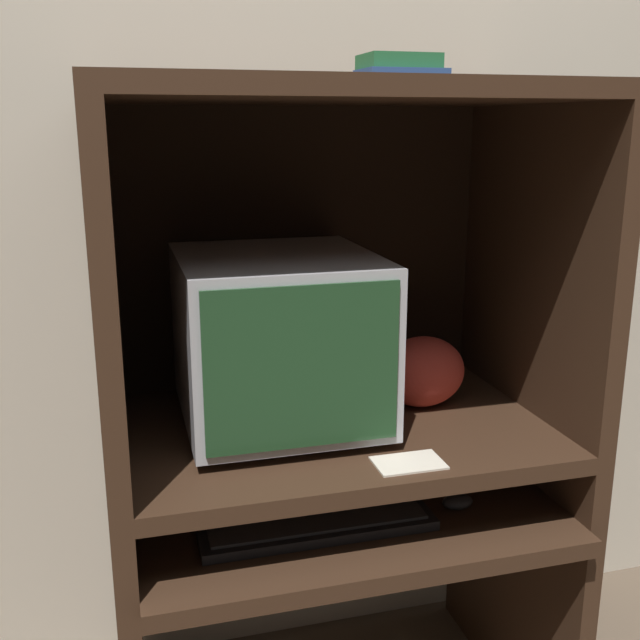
{
  "coord_description": "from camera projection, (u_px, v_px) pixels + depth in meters",
  "views": [
    {
      "loc": [
        -0.43,
        -1.14,
        1.39
      ],
      "look_at": [
        -0.04,
        0.31,
        1.0
      ],
      "focal_mm": 42.0,
      "sensor_mm": 36.0,
      "label": 1
    }
  ],
  "objects": [
    {
      "name": "mouse",
      "position": [
        457.0,
        502.0,
        1.58
      ],
      "size": [
        0.07,
        0.05,
        0.03
      ],
      "color": "#28282B",
      "rests_on": "desk_base"
    },
    {
      "name": "desk_base",
      "position": [
        341.0,
        586.0,
        1.68
      ],
      "size": [
        0.96,
        0.66,
        0.61
      ],
      "color": "#382316",
      "rests_on": "ground_plane"
    },
    {
      "name": "crt_monitor",
      "position": [
        278.0,
        338.0,
        1.58
      ],
      "size": [
        0.4,
        0.45,
        0.37
      ],
      "color": "#B2B2B7",
      "rests_on": "desk_monitor_shelf"
    },
    {
      "name": "snack_bag",
      "position": [
        422.0,
        372.0,
        1.7
      ],
      "size": [
        0.2,
        0.15,
        0.16
      ],
      "color": "#BC382D",
      "rests_on": "desk_monitor_shelf"
    },
    {
      "name": "paper_card",
      "position": [
        409.0,
        463.0,
        1.42
      ],
      "size": [
        0.13,
        0.09,
        0.0
      ],
      "color": "beige",
      "rests_on": "desk_monitor_shelf"
    },
    {
      "name": "keyboard",
      "position": [
        316.0,
        522.0,
        1.5
      ],
      "size": [
        0.47,
        0.15,
        0.03
      ],
      "color": "black",
      "rests_on": "desk_base"
    },
    {
      "name": "desk_monitor_shelf",
      "position": [
        336.0,
        437.0,
        1.64
      ],
      "size": [
        0.96,
        0.62,
        0.16
      ],
      "color": "#382316",
      "rests_on": "desk_base"
    },
    {
      "name": "hutch_upper",
      "position": [
        332.0,
        209.0,
        1.54
      ],
      "size": [
        0.96,
        0.62,
        0.7
      ],
      "color": "#382316",
      "rests_on": "desk_monitor_shelf"
    },
    {
      "name": "wall_back",
      "position": [
        294.0,
        163.0,
        1.84
      ],
      "size": [
        6.0,
        0.06,
        2.6
      ],
      "color": "beige",
      "rests_on": "ground_plane"
    },
    {
      "name": "book_stack",
      "position": [
        400.0,
        69.0,
        1.45
      ],
      "size": [
        0.16,
        0.13,
        0.05
      ],
      "color": "navy",
      "rests_on": "hutch_upper"
    }
  ]
}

